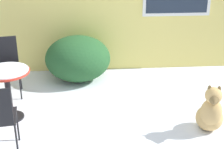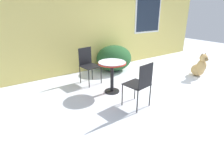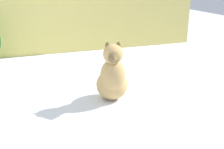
% 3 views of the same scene
% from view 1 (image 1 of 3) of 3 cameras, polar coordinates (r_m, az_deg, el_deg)
% --- Properties ---
extents(ground_plane, '(16.00, 16.00, 0.00)m').
position_cam_1_polar(ground_plane, '(5.13, 0.50, -8.31)').
color(ground_plane, white).
extents(shrub_left, '(1.22, 1.09, 0.86)m').
position_cam_1_polar(shrub_left, '(6.46, -5.69, 2.66)').
color(shrub_left, '#235128').
rests_on(shrub_left, ground_plane).
extents(patio_table, '(0.69, 0.69, 0.79)m').
position_cam_1_polar(patio_table, '(5.25, -17.06, -1.11)').
color(patio_table, black).
rests_on(patio_table, ground_plane).
extents(patio_chair_near_table, '(0.52, 0.52, 0.99)m').
position_cam_1_polar(patio_chair_near_table, '(6.11, -17.25, 1.81)').
color(patio_chair_near_table, black).
rests_on(patio_chair_near_table, ground_plane).
extents(dog, '(0.47, 0.61, 0.75)m').
position_cam_1_polar(dog, '(5.03, 16.04, -6.21)').
color(dog, tan).
rests_on(dog, ground_plane).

